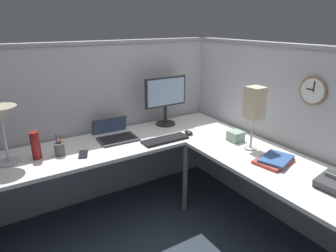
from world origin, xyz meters
The scene contains 16 objects.
ground_plane centered at (0.00, 0.00, 0.00)m, with size 6.80×6.80×0.00m, color #2D3842.
cubicle_wall_back centered at (-0.36, 0.87, 0.79)m, with size 2.57×0.12×1.58m.
cubicle_wall_right centered at (0.87, -0.27, 0.79)m, with size 0.12×2.37×1.58m.
desk centered at (-0.15, -0.05, 0.63)m, with size 2.35×2.15×0.73m.
monitor centered at (0.24, 0.64, 1.02)m, with size 0.46×0.20×0.50m.
laptop centered at (-0.35, 0.60, 0.75)m, with size 0.35×0.39×0.22m.
keyboard centered at (0.00, 0.26, 0.74)m, with size 0.43×0.14×0.02m, color black.
computer_mouse centered at (0.28, 0.28, 0.75)m, with size 0.06×0.10×0.03m, color black.
desk_lamp_dome centered at (-1.24, 0.51, 1.09)m, with size 0.24×0.24×0.44m.
pen_cup centered at (-0.88, 0.45, 0.78)m, with size 0.08×0.08×0.18m.
cell_phone centered at (-0.72, 0.35, 0.73)m, with size 0.07×0.14×0.01m, color black.
thermos_flask centered at (-1.04, 0.48, 0.84)m, with size 0.07×0.07×0.22m, color maroon.
book_stack centered at (0.48, -0.55, 0.75)m, with size 0.32×0.27×0.04m.
desk_lamp_paper centered at (0.52, -0.27, 1.11)m, with size 0.13×0.13×0.53m.
tissue_box centered at (0.54, -0.08, 0.78)m, with size 0.12×0.12×0.09m, color #8CAD99.
wall_clock centered at (0.82, -0.56, 1.25)m, with size 0.04×0.22×0.22m.
Camera 1 is at (-1.28, -1.84, 1.74)m, focal length 31.45 mm.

